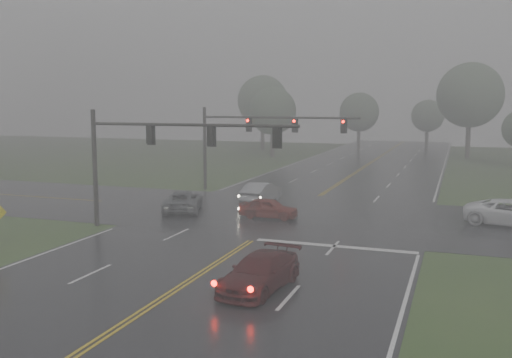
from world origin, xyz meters
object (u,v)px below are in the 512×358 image
at_px(pickup_white, 512,226).
at_px(signal_gantry_far, 251,132).
at_px(sedan_maroon, 260,290).
at_px(car_grey, 183,211).
at_px(sedan_red, 269,218).
at_px(signal_gantry_near, 152,146).
at_px(sedan_silver, 261,203).

distance_m(pickup_white, signal_gantry_far, 21.53).
relative_size(sedan_maroon, signal_gantry_far, 0.36).
bearing_deg(car_grey, signal_gantry_far, -117.34).
height_order(sedan_red, signal_gantry_near, signal_gantry_near).
xyz_separation_m(car_grey, signal_gantry_far, (1.36, 9.74, 5.01)).
relative_size(car_grey, pickup_white, 0.91).
height_order(sedan_red, pickup_white, pickup_white).
bearing_deg(sedan_maroon, sedan_silver, 116.01).
bearing_deg(sedan_red, sedan_maroon, -163.82).
height_order(sedan_silver, signal_gantry_far, signal_gantry_far).
relative_size(car_grey, signal_gantry_near, 0.40).
xyz_separation_m(pickup_white, signal_gantry_far, (-19.65, 7.23, 5.01)).
bearing_deg(sedan_silver, signal_gantry_near, 79.09).
bearing_deg(car_grey, pickup_white, 167.44).
bearing_deg(pickup_white, signal_gantry_near, 122.89).
distance_m(sedan_red, signal_gantry_far, 12.25).
relative_size(sedan_silver, car_grey, 0.91).
relative_size(signal_gantry_near, signal_gantry_far, 0.96).
bearing_deg(car_grey, sedan_silver, -146.95).
distance_m(pickup_white, signal_gantry_near, 22.17).
height_order(signal_gantry_near, signal_gantry_far, signal_gantry_far).
relative_size(car_grey, signal_gantry_far, 0.38).
bearing_deg(sedan_silver, pickup_white, 174.62).
xyz_separation_m(sedan_red, signal_gantry_near, (-5.18, -5.68, 4.95)).
bearing_deg(signal_gantry_far, sedan_red, -63.73).
distance_m(sedan_red, sedan_silver, 5.89).
height_order(sedan_red, car_grey, car_grey).
height_order(sedan_maroon, sedan_silver, sedan_silver).
relative_size(sedan_silver, signal_gantry_far, 0.35).
xyz_separation_m(signal_gantry_near, signal_gantry_far, (0.23, 15.70, 0.05)).
height_order(pickup_white, signal_gantry_far, signal_gantry_far).
xyz_separation_m(sedan_maroon, signal_gantry_near, (-9.37, 8.00, 4.95)).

